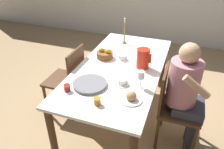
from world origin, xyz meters
The scene contains 15 objects.
ground_plane centered at (0.00, 0.00, 0.00)m, with size 20.00×20.00×0.00m, color tan.
dining_table centered at (0.00, 0.00, 0.65)m, with size 0.91×1.84×0.75m.
chair_person_side centered at (0.64, -0.17, 0.49)m, with size 0.42×0.42×0.89m.
chair_opposite centered at (-0.64, -0.08, 0.49)m, with size 0.42×0.42×0.89m.
person_seated centered at (0.73, -0.18, 0.71)m, with size 0.39×0.41×1.20m.
red_pitcher centered at (0.24, 0.06, 0.86)m, with size 0.16×0.14×0.22m.
wine_glass_water centered at (0.31, -0.32, 0.87)m, with size 0.06×0.06×0.18m.
teacup_near_person centered at (0.13, -0.34, 0.77)m, with size 0.15×0.15×0.06m.
teacup_across centered at (-0.03, 0.16, 0.77)m, with size 0.15×0.15×0.06m.
serving_tray centered at (-0.16, -0.46, 0.76)m, with size 0.33×0.33×0.03m.
bread_plate centered at (0.28, -0.55, 0.77)m, with size 0.20×0.20×0.09m.
jam_jar_amber centered at (0.02, -0.70, 0.78)m, with size 0.06×0.06×0.07m.
jam_jar_red centered at (-0.32, -0.61, 0.78)m, with size 0.06×0.06×0.07m.
fruit_bowl centered at (-0.24, 0.13, 0.79)m, with size 0.19×0.19×0.13m.
candlestick_tall centered at (-0.15, 0.63, 0.88)m, with size 0.06×0.06×0.34m.
Camera 1 is at (0.63, -2.04, 1.95)m, focal length 35.00 mm.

